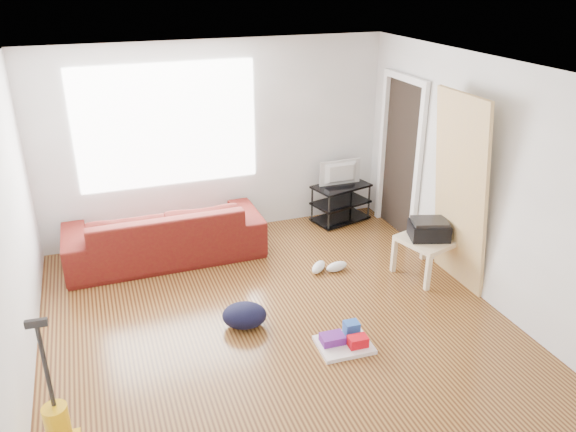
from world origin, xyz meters
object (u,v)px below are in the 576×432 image
object	(u,v)px
sofa	(167,257)
cleaning_tray	(345,341)
side_table	(427,244)
backpack	(245,326)
bucket	(242,251)
tv_stand	(341,202)

from	to	relation	value
sofa	cleaning_tray	xyz separation A→B (m)	(1.31, -2.35, 0.05)
side_table	backpack	bearing A→B (deg)	-172.62
side_table	cleaning_tray	size ratio (longest dim) A/B	1.35
sofa	backpack	world-z (taller)	sofa
bucket	cleaning_tray	distance (m)	2.23
tv_stand	bucket	xyz separation A→B (m)	(-1.56, -0.43, -0.27)
sofa	backpack	size ratio (longest dim) A/B	5.28
sofa	side_table	bearing A→B (deg)	152.69
backpack	tv_stand	bearing A→B (deg)	61.75
sofa	backpack	distance (m)	1.79
tv_stand	bucket	distance (m)	1.64
sofa	tv_stand	size ratio (longest dim) A/B	2.74
cleaning_tray	side_table	bearing A→B (deg)	32.39
bucket	cleaning_tray	bearing A→B (deg)	-79.57
bucket	backpack	distance (m)	1.61
cleaning_tray	backpack	world-z (taller)	cleaning_tray
tv_stand	backpack	xyz separation A→B (m)	(-1.96, -1.99, -0.27)
cleaning_tray	backpack	distance (m)	1.02
cleaning_tray	backpack	size ratio (longest dim) A/B	1.17
bucket	cleaning_tray	xyz separation A→B (m)	(0.40, -2.19, 0.05)
tv_stand	cleaning_tray	distance (m)	2.87
sofa	cleaning_tray	world-z (taller)	sofa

